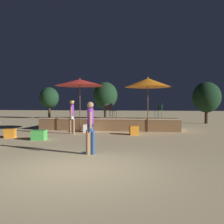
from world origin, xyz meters
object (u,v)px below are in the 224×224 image
Objects in this scene: patio_umbrella_0 at (148,83)px; cube_seat_0 at (88,128)px; frisbee_disc at (86,152)px; background_tree_0 at (105,95)px; cube_seat_2 at (134,130)px; background_tree_1 at (49,98)px; bistro_chair_2 at (108,109)px; background_tree_2 at (207,97)px; bistro_chair_1 at (159,109)px; patio_umbrella_1 at (80,83)px; cube_seat_3 at (39,135)px; bistro_chair_0 at (112,109)px; person_2 at (72,115)px; person_1 at (90,126)px; cube_seat_1 at (10,133)px.

patio_umbrella_0 is 4.88× the size of cube_seat_0.
frisbee_disc is 18.96m from background_tree_0.
cube_seat_2 is at bearing 77.04° from frisbee_disc.
frisbee_disc is 0.07× the size of background_tree_1.
background_tree_2 reaches higher than bistro_chair_2.
patio_umbrella_0 is 2.31m from bistro_chair_1.
background_tree_0 reaches higher than patio_umbrella_1.
frisbee_disc is 15.76m from background_tree_2.
cube_seat_2 is 0.61× the size of bistro_chair_2.
cube_seat_0 is at bearing -136.37° from background_tree_2.
bistro_chair_1 is (5.56, 5.64, 1.10)m from cube_seat_3.
background_tree_0 is (-1.31, 12.36, 2.37)m from cube_seat_0.
bistro_chair_0 is 0.25× the size of background_tree_1.
cube_seat_0 is at bearing 60.75° from person_2.
bistro_chair_2 is at bearing -17.03° from bistro_chair_0.
background_tree_0 is (-0.72, 13.50, 1.55)m from person_2.
background_tree_0 reaches higher than background_tree_1.
background_tree_0 is at bearing 85.03° from person_1.
cube_seat_1 is 0.64× the size of bistro_chair_0.
bistro_chair_1 is (0.71, 1.53, -1.57)m from patio_umbrella_0.
background_tree_0 reaches higher than cube_seat_3.
cube_seat_3 is (-4.85, -4.10, -2.68)m from patio_umbrella_0.
cube_seat_3 is 0.18× the size of background_tree_1.
cube_seat_2 is 0.30× the size of person_2.
background_tree_0 is (1.76, 15.45, 2.38)m from cube_seat_1.
person_2 is 2.03× the size of bistro_chair_2.
patio_umbrella_1 reaches higher than cube_seat_2.
bistro_chair_2 is 9.20m from background_tree_2.
cube_seat_0 is 0.74× the size of bistro_chair_0.
cube_seat_1 is 0.16× the size of background_tree_2.
background_tree_0 is at bearing 155.03° from background_tree_2.
cube_seat_0 is at bearing 100.81° from bistro_chair_0.
person_2 is 0.50× the size of background_tree_1.
cube_seat_3 is at bearing 122.98° from person_1.
frisbee_disc is 21.97m from background_tree_1.
cube_seat_2 is at bearing -17.55° from patio_umbrella_1.
person_1 is 0.93× the size of person_2.
cube_seat_3 is 7.99m from bistro_chair_1.
cube_seat_2 reaches higher than cube_seat_0.
background_tree_0 is at bearing 91.07° from person_2.
frisbee_disc is at bearing 116.48° from person_1.
patio_umbrella_0 is 12.72m from background_tree_0.
cube_seat_1 is at bearing 98.13° from bistro_chair_0.
frisbee_disc is at bearing -55.91° from bistro_chair_1.
bistro_chair_2 is 9.89m from background_tree_0.
person_2 is (-0.09, -1.22, -1.86)m from patio_umbrella_1.
background_tree_0 is (-3.10, 18.79, 1.68)m from person_1.
patio_umbrella_0 is 4.80m from person_2.
person_1 is 0.48× the size of background_tree_2.
cube_seat_0 is at bearing -83.95° from background_tree_0.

